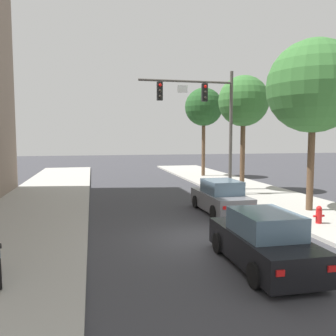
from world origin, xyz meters
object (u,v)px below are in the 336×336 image
object	(u,v)px
bicycle_leaning	(0,265)
street_tree_second	(243,102)
car_following_black	(263,242)
car_lead_grey	(221,198)
street_tree_nearest	(314,87)
traffic_signal_mast	(206,110)
street_tree_third	(204,107)
fire_hydrant	(319,215)

from	to	relation	value
bicycle_leaning	street_tree_second	xyz separation A→B (m)	(12.16, 12.72, 5.47)
street_tree_second	car_following_black	bearing A→B (deg)	-112.20
car_lead_grey	street_tree_nearest	bearing A→B (deg)	-13.46
traffic_signal_mast	car_lead_grey	world-z (taller)	traffic_signal_mast
street_tree_third	street_tree_nearest	bearing A→B (deg)	-89.04
street_tree_second	bicycle_leaning	bearing A→B (deg)	-133.71
car_following_black	street_tree_second	bearing A→B (deg)	67.80
car_following_black	street_tree_second	distance (m)	14.90
street_tree_third	fire_hydrant	bearing A→B (deg)	-93.08
traffic_signal_mast	street_tree_third	distance (m)	10.55
car_following_black	bicycle_leaning	world-z (taller)	car_following_black
car_lead_grey	fire_hydrant	distance (m)	4.49
car_following_black	bicycle_leaning	bearing A→B (deg)	178.51
bicycle_leaning	fire_hydrant	bearing A→B (deg)	16.43
car_lead_grey	fire_hydrant	size ratio (longest dim) A/B	5.92
street_tree_second	street_tree_third	xyz separation A→B (m)	(0.04, 8.48, 0.33)
traffic_signal_mast	bicycle_leaning	size ratio (longest dim) A/B	4.34
fire_hydrant	street_tree_third	world-z (taller)	street_tree_third
fire_hydrant	street_tree_nearest	xyz separation A→B (m)	(1.22, 2.40, 5.50)
street_tree_second	street_tree_third	world-z (taller)	street_tree_third
street_tree_third	street_tree_second	bearing A→B (deg)	-90.30
bicycle_leaning	street_tree_third	bearing A→B (deg)	60.08
traffic_signal_mast	street_tree_second	size ratio (longest dim) A/B	0.99
traffic_signal_mast	car_following_black	world-z (taller)	traffic_signal_mast
fire_hydrant	street_tree_second	bearing A→B (deg)	84.42
car_following_black	street_tree_nearest	bearing A→B (deg)	46.65
fire_hydrant	car_following_black	bearing A→B (deg)	-141.19
car_lead_grey	bicycle_leaning	size ratio (longest dim) A/B	2.47
car_lead_grey	fire_hydrant	world-z (taller)	car_lead_grey
traffic_signal_mast	street_tree_second	bearing A→B (deg)	26.17
car_following_black	traffic_signal_mast	bearing A→B (deg)	79.30
traffic_signal_mast	car_following_black	size ratio (longest dim) A/B	1.76
car_lead_grey	street_tree_third	size ratio (longest dim) A/B	0.54
fire_hydrant	traffic_signal_mast	bearing A→B (deg)	105.59
street_tree_nearest	bicycle_leaning	bearing A→B (deg)	-155.35
fire_hydrant	bicycle_leaning	bearing A→B (deg)	-163.57
street_tree_second	street_tree_third	distance (m)	8.49
car_lead_grey	fire_hydrant	xyz separation A→B (m)	(2.93, -3.40, -0.22)
traffic_signal_mast	car_lead_grey	xyz separation A→B (m)	(-0.74, -4.47, -4.58)
bicycle_leaning	street_tree_nearest	world-z (taller)	street_tree_nearest
car_lead_grey	street_tree_second	world-z (taller)	street_tree_second
bicycle_leaning	fire_hydrant	size ratio (longest dim) A/B	2.40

